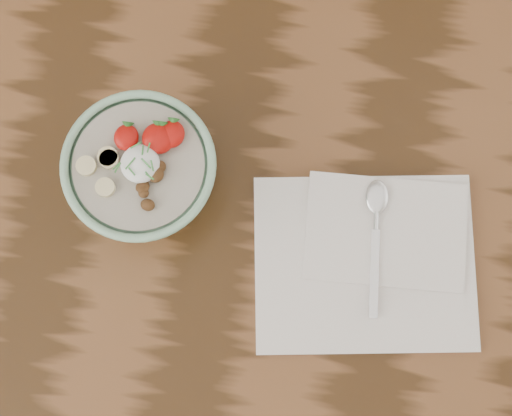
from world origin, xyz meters
The scene contains 4 objects.
table centered at (0.00, 0.00, 65.70)cm, with size 160.00×90.00×75.00cm.
breakfast_bowl centered at (-8.55, 4.49, 80.86)cm, with size 17.22×17.22×11.40cm.
napkin centered at (18.83, -1.02, 75.67)cm, with size 28.99×24.77×1.61cm.
spoon centered at (19.01, 3.76, 76.97)cm, with size 3.11×16.49×0.86cm.
Camera 1 is at (6.75, -12.12, 160.27)cm, focal length 50.00 mm.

